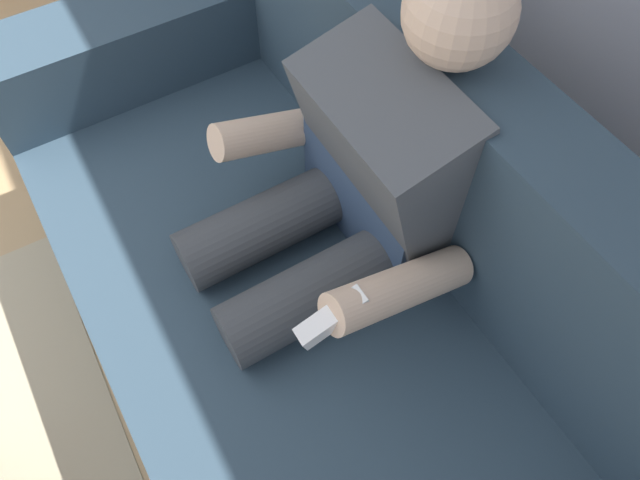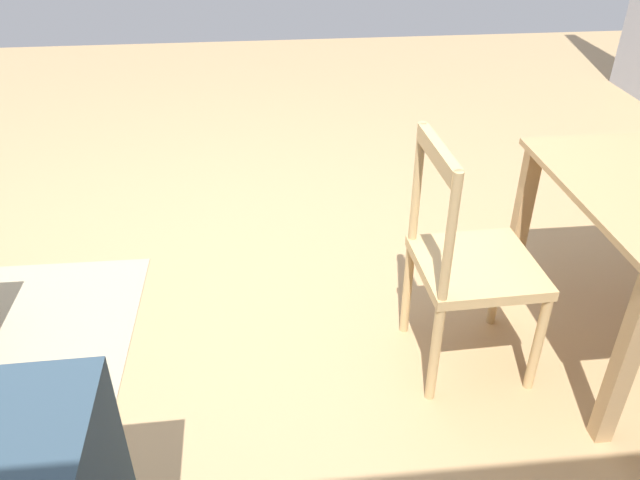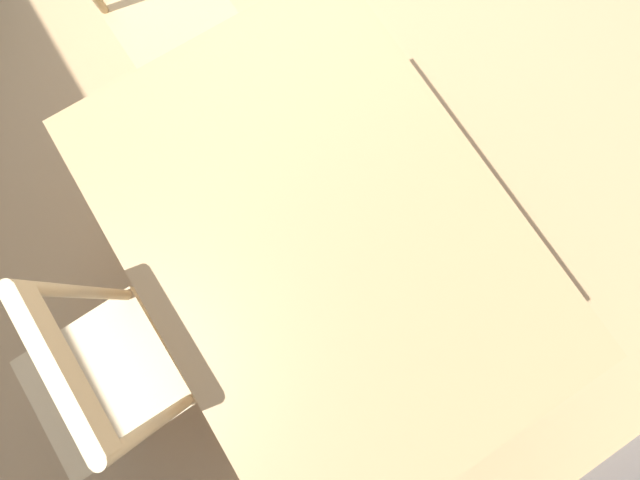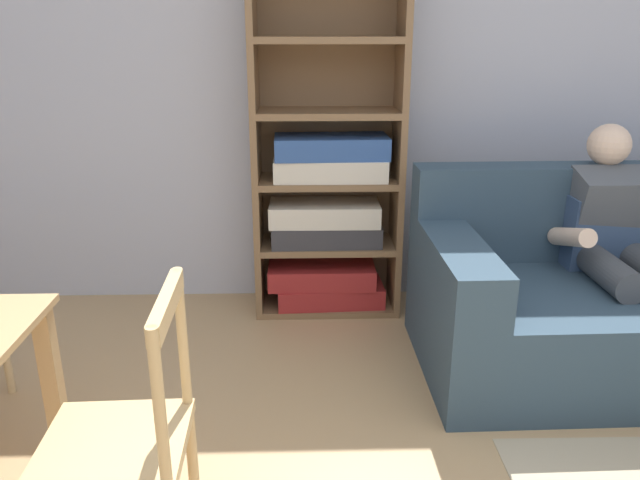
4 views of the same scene
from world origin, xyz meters
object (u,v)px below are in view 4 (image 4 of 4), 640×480
(person_lounging, at_px, (619,244))
(dining_chair_facing_couch, at_px, (124,443))
(couch, at_px, (640,298))
(bookshelf, at_px, (327,184))

(person_lounging, height_order, dining_chair_facing_couch, person_lounging)
(person_lounging, relative_size, dining_chair_facing_couch, 1.25)
(couch, relative_size, dining_chair_facing_couch, 2.37)
(bookshelf, bearing_deg, dining_chair_facing_couch, -109.65)
(couch, xyz_separation_m, bookshelf, (-1.52, 0.68, 0.42))
(couch, height_order, dining_chair_facing_couch, couch)
(person_lounging, bearing_deg, couch, -25.82)
(bookshelf, relative_size, dining_chair_facing_couch, 2.11)
(person_lounging, bearing_deg, dining_chair_facing_couch, -148.77)
(person_lounging, xyz_separation_m, bookshelf, (-1.40, 0.62, 0.15))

